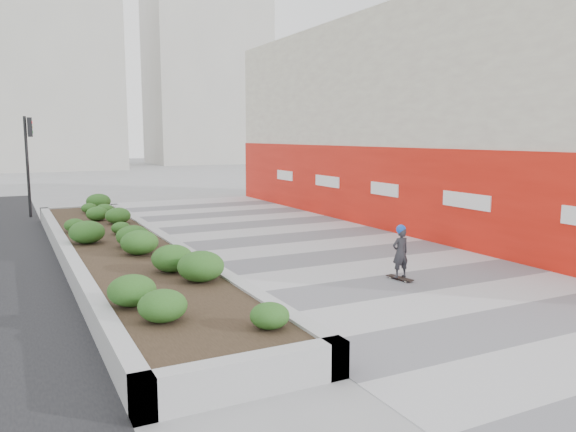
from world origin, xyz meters
The scene contains 9 objects.
ground centered at (0.00, 0.00, 0.00)m, with size 160.00×160.00×0.00m, color gray.
walkway centered at (0.00, 3.00, 0.01)m, with size 8.00×36.00×0.01m, color #A8A8AD.
building centered at (6.98, 8.98, 3.98)m, with size 6.04×24.08×8.00m.
planter centered at (-5.50, 7.00, 0.42)m, with size 3.00×18.00×0.90m.
traffic_signal_near centered at (-7.23, 17.50, 2.76)m, with size 0.33×0.28×4.20m.
distant_bldg_north_l centered at (-5.00, 55.00, 10.00)m, with size 16.00×12.00×20.00m, color #ADAAA3.
distant_bldg_north_r centered at (15.00, 60.00, 12.00)m, with size 14.00×10.00×24.00m, color #ADAAA3.
manhole_cover centered at (0.50, 3.00, 0.00)m, with size 0.44×0.44×0.01m, color #595654.
skateboarder centered at (0.03, 2.05, 0.68)m, with size 0.44×0.74×1.34m.
Camera 1 is at (-8.15, -8.30, 3.39)m, focal length 35.00 mm.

